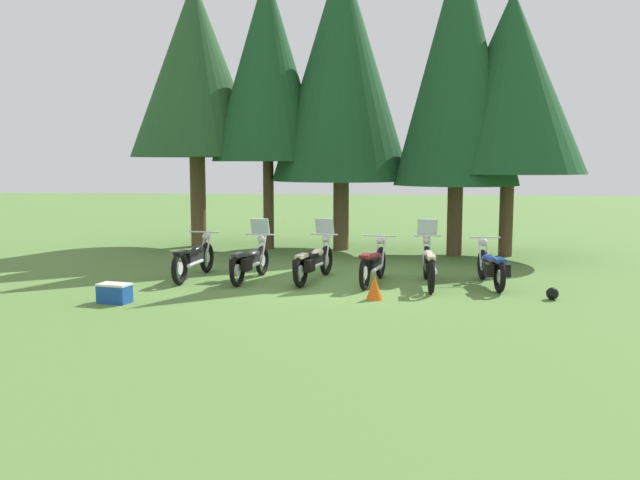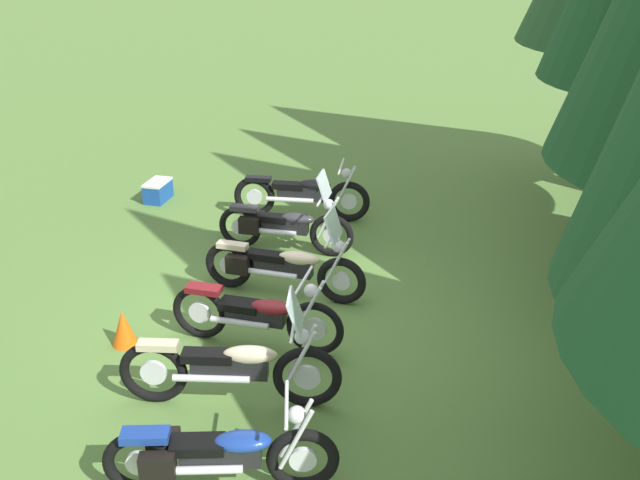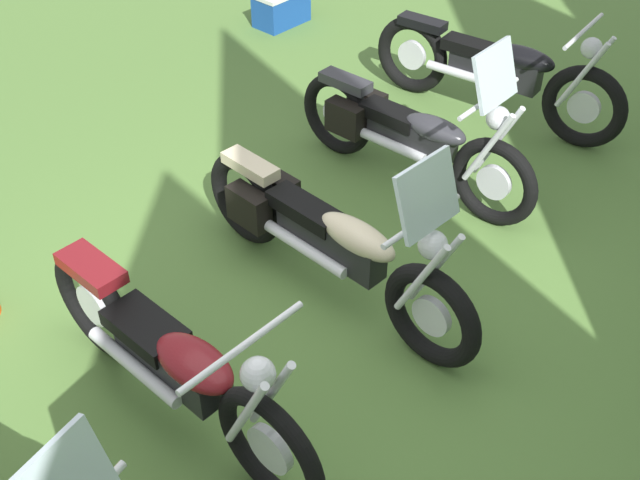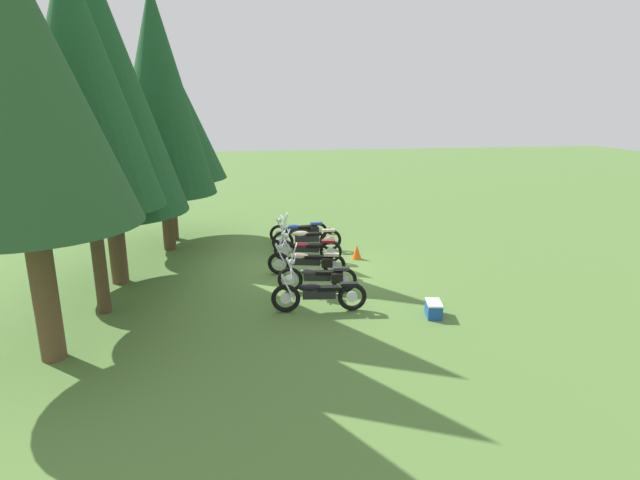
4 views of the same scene
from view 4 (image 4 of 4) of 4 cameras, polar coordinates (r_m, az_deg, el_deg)
ground_plane at (r=15.99m, az=-1.50°, el=-3.28°), size 80.00×80.00×0.00m
motorcycle_0 at (r=12.72m, az=-0.19°, el=-6.09°), size 0.78×2.39×1.02m
motorcycle_1 at (r=13.99m, az=-0.20°, el=-4.08°), size 0.81×2.17×1.36m
motorcycle_2 at (r=15.31m, az=-1.43°, el=-2.35°), size 0.88×2.32×1.36m
motorcycle_3 at (r=16.60m, az=-1.43°, el=-0.97°), size 0.79×2.20×1.01m
motorcycle_4 at (r=17.74m, az=-1.59°, el=0.22°), size 0.61×2.45×1.39m
motorcycle_5 at (r=19.02m, az=-2.26°, el=1.09°), size 0.69×2.20×1.00m
pine_tree_0 at (r=10.90m, az=-31.20°, el=15.24°), size 4.05×4.05×8.21m
pine_tree_1 at (r=12.97m, az=-25.48°, el=15.61°), size 3.38×3.38×8.33m
pine_tree_2 at (r=15.13m, az=-23.43°, el=15.40°), size 4.16×4.16×8.82m
pine_tree_3 at (r=18.18m, az=-17.70°, el=15.43°), size 3.49×3.49×8.74m
pine_tree_4 at (r=19.61m, az=-17.08°, el=13.80°), size 4.22×4.22×7.31m
picnic_cooler at (r=12.84m, az=12.61°, el=-7.54°), size 0.66×0.47×0.37m
traffic_cone at (r=17.00m, az=4.14°, el=-1.34°), size 0.32×0.32×0.48m
dropped_helmet at (r=20.21m, az=1.07°, el=1.04°), size 0.24×0.24×0.24m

